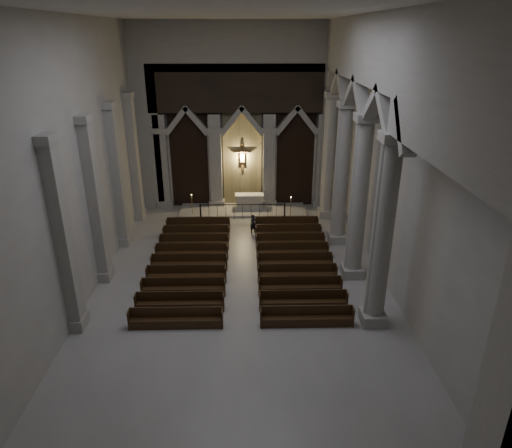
{
  "coord_description": "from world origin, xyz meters",
  "views": [
    {
      "loc": [
        0.23,
        -18.48,
        11.28
      ],
      "look_at": [
        0.73,
        3.0,
        2.23
      ],
      "focal_mm": 32.0,
      "sensor_mm": 36.0,
      "label": 1
    }
  ],
  "objects_px": {
    "candle_stand_left": "(192,210)",
    "worshipper": "(253,224)",
    "altar_rail": "(243,209)",
    "pews": "(242,264)",
    "altar": "(249,201)",
    "candle_stand_right": "(291,213)"
  },
  "relations": [
    {
      "from": "altar_rail",
      "to": "candle_stand_right",
      "type": "bearing_deg",
      "value": 2.17
    },
    {
      "from": "altar_rail",
      "to": "pews",
      "type": "distance_m",
      "value": 6.78
    },
    {
      "from": "altar",
      "to": "altar_rail",
      "type": "relative_size",
      "value": 0.35
    },
    {
      "from": "altar",
      "to": "pews",
      "type": "xyz_separation_m",
      "value": [
        -0.45,
        -8.48,
        -0.36
      ]
    },
    {
      "from": "altar",
      "to": "worshipper",
      "type": "xyz_separation_m",
      "value": [
        0.21,
        -3.89,
        -0.06
      ]
    },
    {
      "from": "candle_stand_left",
      "to": "pews",
      "type": "distance_m",
      "value": 8.21
    },
    {
      "from": "candle_stand_left",
      "to": "altar",
      "type": "bearing_deg",
      "value": 14.49
    },
    {
      "from": "pews",
      "to": "worshipper",
      "type": "distance_m",
      "value": 4.65
    },
    {
      "from": "worshipper",
      "to": "candle_stand_right",
      "type": "bearing_deg",
      "value": 21.77
    },
    {
      "from": "worshipper",
      "to": "candle_stand_left",
      "type": "bearing_deg",
      "value": 122.9
    },
    {
      "from": "candle_stand_right",
      "to": "pews",
      "type": "distance_m",
      "value": 7.56
    },
    {
      "from": "altar",
      "to": "altar_rail",
      "type": "xyz_separation_m",
      "value": [
        -0.45,
        -1.72,
        0.08
      ]
    },
    {
      "from": "altar",
      "to": "worshipper",
      "type": "bearing_deg",
      "value": -86.96
    },
    {
      "from": "altar_rail",
      "to": "candle_stand_right",
      "type": "relative_size",
      "value": 3.71
    },
    {
      "from": "altar_rail",
      "to": "pews",
      "type": "height_order",
      "value": "altar_rail"
    },
    {
      "from": "altar_rail",
      "to": "candle_stand_left",
      "type": "height_order",
      "value": "candle_stand_left"
    },
    {
      "from": "altar_rail",
      "to": "pews",
      "type": "relative_size",
      "value": 0.54
    },
    {
      "from": "pews",
      "to": "altar_rail",
      "type": "bearing_deg",
      "value": 90.0
    },
    {
      "from": "candle_stand_left",
      "to": "worshipper",
      "type": "bearing_deg",
      "value": -36.01
    },
    {
      "from": "candle_stand_right",
      "to": "worshipper",
      "type": "xyz_separation_m",
      "value": [
        -2.47,
        -2.29,
        0.18
      ]
    },
    {
      "from": "altar_rail",
      "to": "candle_stand_left",
      "type": "relative_size",
      "value": 3.67
    },
    {
      "from": "altar",
      "to": "candle_stand_left",
      "type": "height_order",
      "value": "candle_stand_left"
    }
  ]
}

